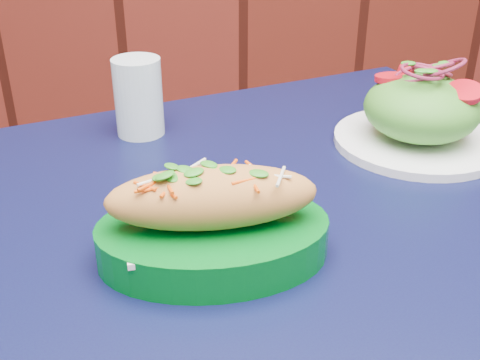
{
  "coord_description": "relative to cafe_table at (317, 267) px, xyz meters",
  "views": [
    {
      "loc": [
        -0.14,
        1.01,
        1.1
      ],
      "look_at": [
        -0.11,
        1.56,
        0.81
      ],
      "focal_mm": 45.0,
      "sensor_mm": 36.0,
      "label": 1
    }
  ],
  "objects": [
    {
      "name": "cafe_table",
      "position": [
        0.0,
        0.0,
        0.0
      ],
      "size": [
        1.04,
        1.04,
        0.75
      ],
      "rotation": [
        0.0,
        0.0,
        0.38
      ],
      "color": "black",
      "rests_on": "ground"
    },
    {
      "name": "banh_mi_basket",
      "position": [
        -0.13,
        -0.09,
        0.13
      ],
      "size": [
        0.24,
        0.17,
        0.11
      ],
      "rotation": [
        0.0,
        0.0,
        0.07
      ],
      "color": "#005E17",
      "rests_on": "cafe_table"
    },
    {
      "name": "salad_plate",
      "position": [
        0.16,
        0.16,
        0.13
      ],
      "size": [
        0.23,
        0.23,
        0.12
      ],
      "rotation": [
        0.0,
        0.0,
        0.2
      ],
      "color": "white",
      "rests_on": "cafe_table"
    },
    {
      "name": "water_glass",
      "position": [
        -0.22,
        0.23,
        0.14
      ],
      "size": [
        0.07,
        0.07,
        0.11
      ],
      "primitive_type": "cylinder",
      "color": "silver",
      "rests_on": "cafe_table"
    }
  ]
}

